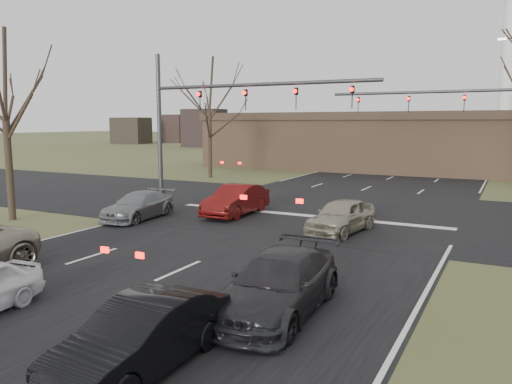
# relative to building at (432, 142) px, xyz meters

# --- Properties ---
(ground) EXTENTS (360.00, 360.00, 0.00)m
(ground) POSITION_rel_building_xyz_m (-2.00, -38.00, -2.67)
(ground) COLOR #494E29
(ground) RESTS_ON ground
(road_main) EXTENTS (14.00, 300.00, 0.02)m
(road_main) POSITION_rel_building_xyz_m (-2.00, 22.00, -2.66)
(road_main) COLOR black
(road_main) RESTS_ON ground
(road_cross) EXTENTS (200.00, 14.00, 0.02)m
(road_cross) POSITION_rel_building_xyz_m (-2.00, -23.00, -2.65)
(road_cross) COLOR black
(road_cross) RESTS_ON ground
(building) EXTENTS (42.40, 10.40, 5.30)m
(building) POSITION_rel_building_xyz_m (0.00, 0.00, 0.00)
(building) COLOR brown
(building) RESTS_ON ground
(mast_arm_near) EXTENTS (12.12, 0.24, 8.00)m
(mast_arm_near) POSITION_rel_building_xyz_m (-7.23, -25.00, 2.41)
(mast_arm_near) COLOR #383A3D
(mast_arm_near) RESTS_ON ground
(mast_arm_far) EXTENTS (11.12, 0.24, 8.00)m
(mast_arm_far) POSITION_rel_building_xyz_m (4.18, -15.00, 2.35)
(mast_arm_far) COLOR #383A3D
(mast_arm_far) RESTS_ON ground
(tree_left_near) EXTENTS (5.10, 5.10, 8.50)m
(tree_left_near) POSITION_rel_building_xyz_m (-13.50, -32.00, 3.90)
(tree_left_near) COLOR black
(tree_left_near) RESTS_ON ground
(tree_left_far) EXTENTS (5.70, 5.70, 9.50)m
(tree_left_far) POSITION_rel_building_xyz_m (-15.00, -13.00, 4.68)
(tree_left_far) COLOR black
(tree_left_far) RESTS_ON ground
(car_black_hatch) EXTENTS (1.38, 3.91, 1.29)m
(car_black_hatch) POSITION_rel_building_xyz_m (1.00, -40.17, -2.02)
(car_black_hatch) COLOR black
(car_black_hatch) RESTS_ON ground
(car_charcoal_sedan) EXTENTS (2.16, 4.83, 1.37)m
(car_charcoal_sedan) POSITION_rel_building_xyz_m (2.00, -36.58, -1.98)
(car_charcoal_sedan) COLOR black
(car_charcoal_sedan) RESTS_ON ground
(car_grey_ahead) EXTENTS (2.07, 4.35, 1.22)m
(car_grey_ahead) POSITION_rel_building_xyz_m (-8.50, -29.21, -2.05)
(car_grey_ahead) COLOR slate
(car_grey_ahead) RESTS_ON ground
(car_red_ahead) EXTENTS (1.63, 4.42, 1.45)m
(car_red_ahead) POSITION_rel_building_xyz_m (-5.00, -26.31, -1.94)
(car_red_ahead) COLOR #530D0B
(car_red_ahead) RESTS_ON ground
(car_silver_ahead) EXTENTS (2.13, 4.19, 1.36)m
(car_silver_ahead) POSITION_rel_building_xyz_m (0.64, -27.67, -1.98)
(car_silver_ahead) COLOR gray
(car_silver_ahead) RESTS_ON ground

